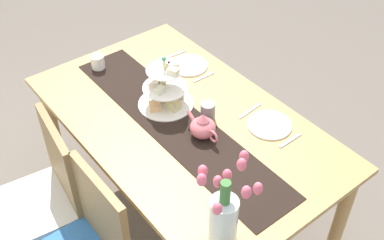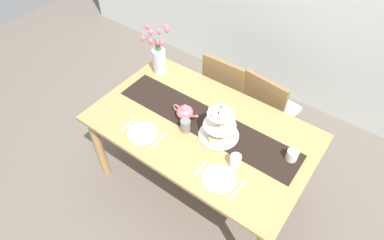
{
  "view_description": "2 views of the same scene",
  "coord_description": "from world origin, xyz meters",
  "px_view_note": "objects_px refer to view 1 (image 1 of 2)",
  "views": [
    {
      "loc": [
        -1.51,
        1.13,
        2.43
      ],
      "look_at": [
        -0.08,
        0.0,
        0.82
      ],
      "focal_mm": 45.03,
      "sensor_mm": 36.0,
      "label": 1
    },
    {
      "loc": [
        0.92,
        -1.38,
        2.61
      ],
      "look_at": [
        -0.07,
        -0.04,
        0.83
      ],
      "focal_mm": 30.51,
      "sensor_mm": 36.0,
      "label": 2
    }
  ],
  "objects_px": {
    "teapot": "(203,127)",
    "cream_jug": "(98,62)",
    "tiered_cake_stand": "(165,91)",
    "knife_left": "(250,111)",
    "mug_white_text": "(164,67)",
    "fork_right": "(204,77)",
    "knife_right": "(174,55)",
    "dinner_plate_left": "(269,125)",
    "dining_table": "(183,133)",
    "mug_grey": "(208,111)",
    "fork_left": "(290,140)",
    "dinner_plate_right": "(188,65)",
    "chair_right": "(44,193)",
    "tulip_vase": "(224,213)"
  },
  "relations": [
    {
      "from": "dining_table",
      "to": "tiered_cake_stand",
      "type": "distance_m",
      "value": 0.25
    },
    {
      "from": "teapot",
      "to": "cream_jug",
      "type": "bearing_deg",
      "value": 7.73
    },
    {
      "from": "teapot",
      "to": "mug_grey",
      "type": "relative_size",
      "value": 2.51
    },
    {
      "from": "fork_left",
      "to": "mug_grey",
      "type": "xyz_separation_m",
      "value": [
        0.38,
        0.22,
        0.05
      ]
    },
    {
      "from": "dining_table",
      "to": "knife_left",
      "type": "xyz_separation_m",
      "value": [
        -0.17,
        -0.32,
        0.1
      ]
    },
    {
      "from": "dining_table",
      "to": "mug_grey",
      "type": "height_order",
      "value": "mug_grey"
    },
    {
      "from": "cream_jug",
      "to": "dinner_plate_left",
      "type": "bearing_deg",
      "value": -156.47
    },
    {
      "from": "cream_jug",
      "to": "fork_left",
      "type": "bearing_deg",
      "value": -159.19
    },
    {
      "from": "dinner_plate_left",
      "to": "cream_jug",
      "type": "bearing_deg",
      "value": 23.53
    },
    {
      "from": "dining_table",
      "to": "dinner_plate_right",
      "type": "xyz_separation_m",
      "value": [
        0.36,
        -0.32,
        0.1
      ]
    },
    {
      "from": "tulip_vase",
      "to": "fork_right",
      "type": "distance_m",
      "value": 1.12
    },
    {
      "from": "chair_right",
      "to": "knife_right",
      "type": "relative_size",
      "value": 5.35
    },
    {
      "from": "mug_grey",
      "to": "dinner_plate_left",
      "type": "bearing_deg",
      "value": -137.9
    },
    {
      "from": "dinner_plate_left",
      "to": "mug_grey",
      "type": "distance_m",
      "value": 0.32
    },
    {
      "from": "chair_right",
      "to": "fork_left",
      "type": "relative_size",
      "value": 6.07
    },
    {
      "from": "fork_right",
      "to": "knife_right",
      "type": "relative_size",
      "value": 0.88
    },
    {
      "from": "cream_jug",
      "to": "dinner_plate_left",
      "type": "xyz_separation_m",
      "value": [
        -0.99,
        -0.43,
        -0.04
      ]
    },
    {
      "from": "teapot",
      "to": "tulip_vase",
      "type": "height_order",
      "value": "tulip_vase"
    },
    {
      "from": "mug_white_text",
      "to": "dining_table",
      "type": "bearing_deg",
      "value": 157.86
    },
    {
      "from": "tulip_vase",
      "to": "cream_jug",
      "type": "xyz_separation_m",
      "value": [
        1.36,
        -0.21,
        -0.12
      ]
    },
    {
      "from": "knife_right",
      "to": "cream_jug",
      "type": "bearing_deg",
      "value": 68.58
    },
    {
      "from": "dinner_plate_right",
      "to": "knife_right",
      "type": "xyz_separation_m",
      "value": [
        0.14,
        0.0,
        -0.0
      ]
    },
    {
      "from": "cream_jug",
      "to": "chair_right",
      "type": "bearing_deg",
      "value": 126.18
    },
    {
      "from": "tiered_cake_stand",
      "to": "mug_white_text",
      "type": "bearing_deg",
      "value": -34.01
    },
    {
      "from": "tulip_vase",
      "to": "teapot",
      "type": "bearing_deg",
      "value": -31.67
    },
    {
      "from": "fork_right",
      "to": "cream_jug",
      "type": "bearing_deg",
      "value": 43.24
    },
    {
      "from": "mug_grey",
      "to": "knife_right",
      "type": "bearing_deg",
      "value": -20.22
    },
    {
      "from": "tiered_cake_stand",
      "to": "knife_left",
      "type": "height_order",
      "value": "tiered_cake_stand"
    },
    {
      "from": "teapot",
      "to": "fork_right",
      "type": "xyz_separation_m",
      "value": [
        0.38,
        -0.32,
        -0.06
      ]
    },
    {
      "from": "knife_left",
      "to": "mug_white_text",
      "type": "bearing_deg",
      "value": 16.01
    },
    {
      "from": "fork_left",
      "to": "mug_white_text",
      "type": "relative_size",
      "value": 1.58
    },
    {
      "from": "knife_left",
      "to": "mug_grey",
      "type": "xyz_separation_m",
      "value": [
        0.09,
        0.22,
        0.05
      ]
    },
    {
      "from": "knife_left",
      "to": "knife_right",
      "type": "bearing_deg",
      "value": 0.0
    },
    {
      "from": "dining_table",
      "to": "cream_jug",
      "type": "distance_m",
      "value": 0.7
    },
    {
      "from": "tulip_vase",
      "to": "dinner_plate_left",
      "type": "xyz_separation_m",
      "value": [
        0.37,
        -0.64,
        -0.16
      ]
    },
    {
      "from": "knife_left",
      "to": "fork_left",
      "type": "bearing_deg",
      "value": 180.0
    },
    {
      "from": "knife_right",
      "to": "fork_left",
      "type": "bearing_deg",
      "value": 180.0
    },
    {
      "from": "fork_right",
      "to": "knife_right",
      "type": "bearing_deg",
      "value": 0.0
    },
    {
      "from": "tiered_cake_stand",
      "to": "dinner_plate_left",
      "type": "bearing_deg",
      "value": -145.83
    },
    {
      "from": "tulip_vase",
      "to": "fork_left",
      "type": "xyz_separation_m",
      "value": [
        0.23,
        -0.64,
        -0.16
      ]
    },
    {
      "from": "fork_left",
      "to": "knife_right",
      "type": "xyz_separation_m",
      "value": [
        0.97,
        0.0,
        0.0
      ]
    },
    {
      "from": "tulip_vase",
      "to": "fork_left",
      "type": "relative_size",
      "value": 2.96
    },
    {
      "from": "tiered_cake_stand",
      "to": "cream_jug",
      "type": "relative_size",
      "value": 3.58
    },
    {
      "from": "tiered_cake_stand",
      "to": "fork_left",
      "type": "height_order",
      "value": "tiered_cake_stand"
    },
    {
      "from": "chair_right",
      "to": "mug_white_text",
      "type": "bearing_deg",
      "value": -79.59
    },
    {
      "from": "teapot",
      "to": "knife_right",
      "type": "relative_size",
      "value": 1.4
    },
    {
      "from": "fork_left",
      "to": "knife_left",
      "type": "bearing_deg",
      "value": 0.0
    },
    {
      "from": "teapot",
      "to": "mug_grey",
      "type": "distance_m",
      "value": 0.13
    },
    {
      "from": "chair_right",
      "to": "dinner_plate_right",
      "type": "distance_m",
      "value": 1.1
    },
    {
      "from": "teapot",
      "to": "dinner_plate_right",
      "type": "height_order",
      "value": "teapot"
    }
  ]
}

